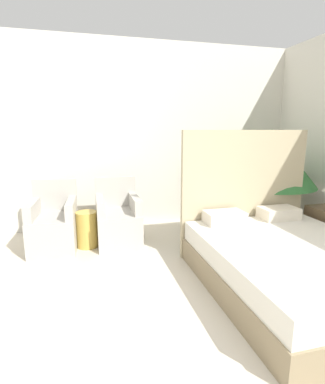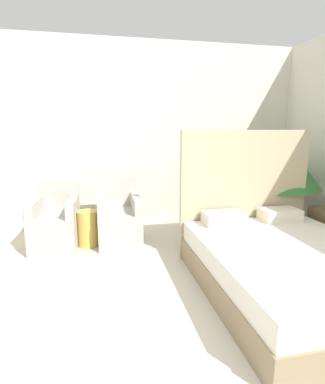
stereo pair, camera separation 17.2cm
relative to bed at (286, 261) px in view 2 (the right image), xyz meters
name	(u,v)px [view 2 (the right image)]	position (x,y,z in m)	size (l,w,h in m)	color
wall_back	(137,136)	(-1.14, 2.43, 1.16)	(10.00, 0.06, 2.90)	silver
bed	(286,261)	(0.00, 0.00, 0.00)	(1.65, 2.06, 1.55)	#8C7A5B
armchair_near_window_left	(56,226)	(-2.36, 1.62, 0.00)	(0.61, 0.73, 0.88)	#B7B2A8
armchair_near_window_right	(119,222)	(-1.51, 1.62, 0.00)	(0.58, 0.71, 0.88)	#B7B2A8
potted_palm	(273,162)	(0.72, 1.49, 0.81)	(1.35, 1.35, 1.56)	brown
side_table	(88,228)	(-1.94, 1.57, -0.05)	(0.28, 0.28, 0.48)	gold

